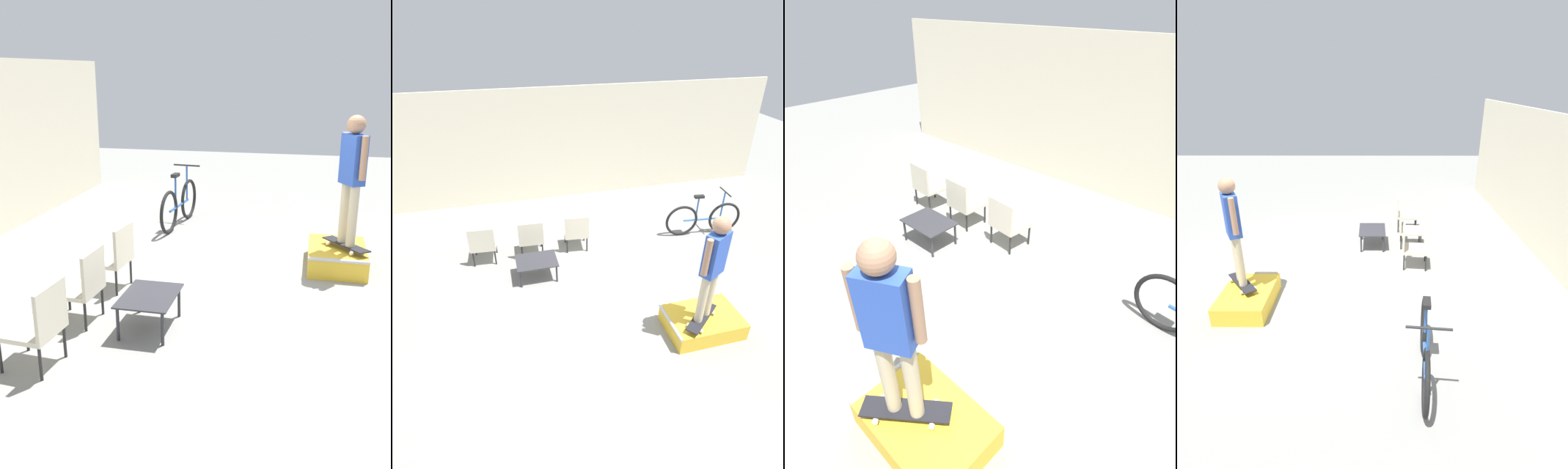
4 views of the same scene
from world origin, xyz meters
TOP-DOWN VIEW (x-y plane):
  - ground_plane at (0.00, 0.00)m, footprint 24.00×24.00m
  - house_wall_back at (0.00, 4.55)m, footprint 12.00×0.06m
  - skate_ramp_box at (1.18, -1.19)m, footprint 1.23×0.83m
  - skateboard_on_ramp at (1.06, -1.30)m, footprint 0.76×0.66m
  - person_skater at (1.06, -1.30)m, footprint 0.51×0.36m
  - coffee_table at (-1.29, 0.92)m, footprint 0.80×0.60m
  - patio_chair_left at (-2.29, 1.71)m, footprint 0.56×0.56m
  - patio_chair_center at (-1.29, 1.71)m, footprint 0.55×0.55m
  - patio_chair_right at (-0.30, 1.71)m, footprint 0.57×0.57m
  - bicycle at (2.76, 1.61)m, footprint 1.84×0.52m

SIDE VIEW (x-z plane):
  - ground_plane at x=0.00m, z-range 0.00..0.00m
  - skate_ramp_box at x=1.18m, z-range -0.01..0.32m
  - coffee_table at x=-1.29m, z-range 0.16..0.56m
  - skateboard_on_ramp at x=1.06m, z-range 0.35..0.43m
  - bicycle at x=2.76m, z-range -0.13..0.95m
  - patio_chair_left at x=-2.29m, z-range 0.03..0.91m
  - patio_chair_center at x=-1.29m, z-range 0.03..0.91m
  - patio_chair_right at x=-0.30m, z-range 0.03..0.91m
  - person_skater at x=1.06m, z-range 0.58..2.40m
  - house_wall_back at x=0.00m, z-range 0.00..3.00m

